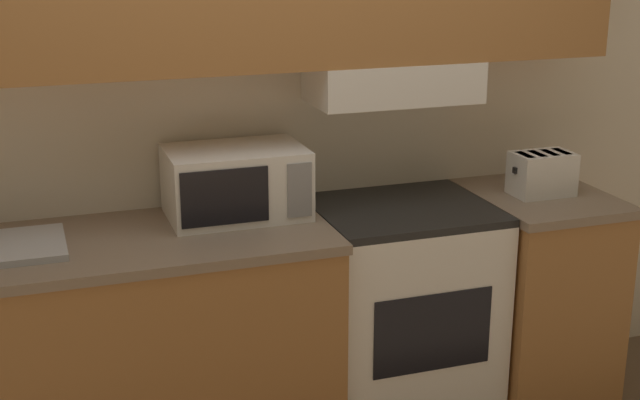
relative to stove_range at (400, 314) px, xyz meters
name	(u,v)px	position (x,y,z in m)	size (l,w,h in m)	color
ground_plane	(267,399)	(-0.49, 0.30, -0.46)	(16.00, 16.00, 0.00)	brown
wall_back	(268,52)	(-0.48, 0.23, 1.06)	(5.12, 0.38, 2.55)	silver
lower_counter_main	(129,357)	(-1.11, -0.02, 0.00)	(1.51, 0.67, 0.93)	#A36B38
lower_counter_right_stub	(534,297)	(0.61, -0.02, 0.00)	(0.53, 0.67, 0.93)	#A36B38
stove_range	(400,314)	(0.00, 0.00, 0.00)	(0.69, 0.60, 0.93)	white
microwave	(236,182)	(-0.65, 0.10, 0.60)	(0.52, 0.36, 0.26)	white
toaster	(542,173)	(0.60, -0.03, 0.55)	(0.26, 0.16, 0.18)	white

